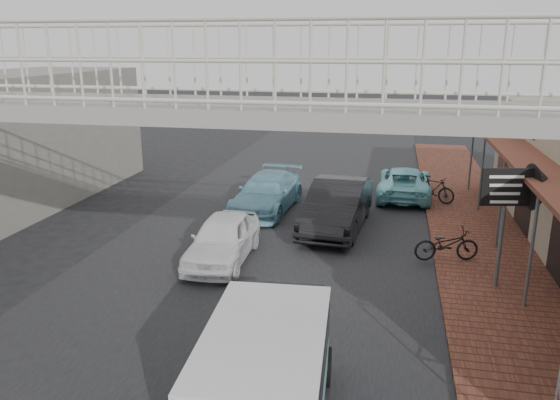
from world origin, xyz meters
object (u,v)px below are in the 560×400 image
at_px(dark_sedan, 337,205).
at_px(motorcycle_near, 446,244).
at_px(white_hatchback, 223,239).
at_px(motorcycle_far, 433,189).
at_px(angkot_curb, 404,182).
at_px(angkot_far, 267,193).
at_px(arrow_sign, 539,189).
at_px(angkot_van, 267,366).

distance_m(dark_sedan, motorcycle_near, 4.18).
bearing_deg(white_hatchback, motorcycle_far, 47.65).
relative_size(angkot_curb, angkot_far, 0.95).
distance_m(angkot_curb, arrow_sign, 9.16).
relative_size(dark_sedan, angkot_far, 1.06).
height_order(angkot_curb, motorcycle_far, angkot_curb).
height_order(white_hatchback, angkot_curb, white_hatchback).
xyz_separation_m(white_hatchback, motorcycle_near, (6.29, 1.08, -0.09)).
bearing_deg(dark_sedan, motorcycle_far, 52.60).
bearing_deg(angkot_van, angkot_curb, 77.47).
bearing_deg(dark_sedan, motorcycle_near, -31.11).
height_order(angkot_curb, angkot_far, angkot_far).
distance_m(angkot_far, motorcycle_near, 7.40).
height_order(dark_sedan, motorcycle_far, dark_sedan).
height_order(angkot_van, motorcycle_near, angkot_van).
relative_size(white_hatchback, dark_sedan, 0.78).
bearing_deg(angkot_van, angkot_far, 99.21).
relative_size(motorcycle_far, arrow_sign, 0.54).
bearing_deg(motorcycle_far, arrow_sign, -139.75).
height_order(white_hatchback, arrow_sign, arrow_sign).
distance_m(dark_sedan, angkot_curb, 5.10).
xyz_separation_m(angkot_far, motorcycle_near, (6.19, -4.07, -0.10)).
bearing_deg(motorcycle_far, angkot_far, 134.83).
bearing_deg(angkot_curb, dark_sedan, 65.16).
xyz_separation_m(dark_sedan, angkot_far, (-2.81, 1.61, -0.14)).
bearing_deg(motorcycle_far, white_hatchback, 165.19).
xyz_separation_m(dark_sedan, motorcycle_far, (3.37, 3.70, -0.21)).
relative_size(angkot_far, motorcycle_near, 2.56).
bearing_deg(motorcycle_far, angkot_curb, 78.06).
relative_size(dark_sedan, motorcycle_far, 2.92).
xyz_separation_m(angkot_curb, angkot_van, (-2.26, -15.02, 0.64)).
height_order(dark_sedan, motorcycle_near, dark_sedan).
bearing_deg(arrow_sign, angkot_far, 134.55).
bearing_deg(angkot_curb, angkot_van, 83.08).
xyz_separation_m(dark_sedan, arrow_sign, (5.26, -3.85, 1.86)).
height_order(motorcycle_near, arrow_sign, arrow_sign).
bearing_deg(motorcycle_near, arrow_sign, -140.47).
distance_m(dark_sedan, angkot_van, 10.46).
relative_size(angkot_far, arrow_sign, 1.47).
bearing_deg(motorcycle_far, motorcycle_near, -153.82).
relative_size(angkot_van, motorcycle_near, 2.28).
distance_m(dark_sedan, arrow_sign, 6.78).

